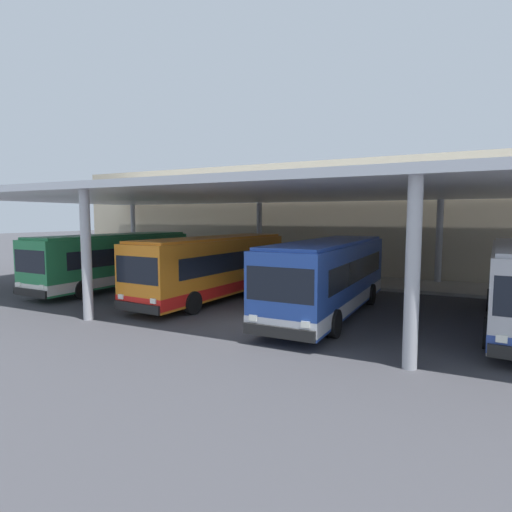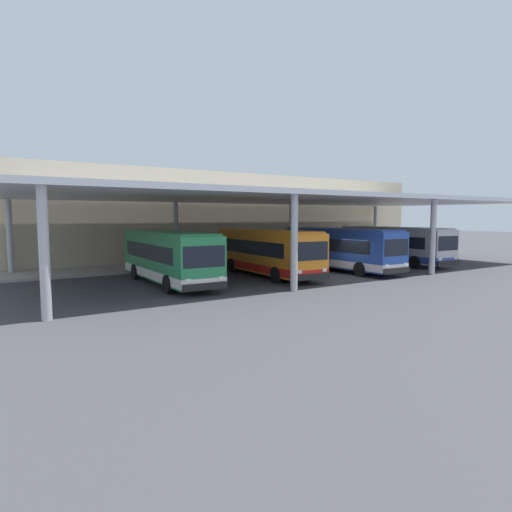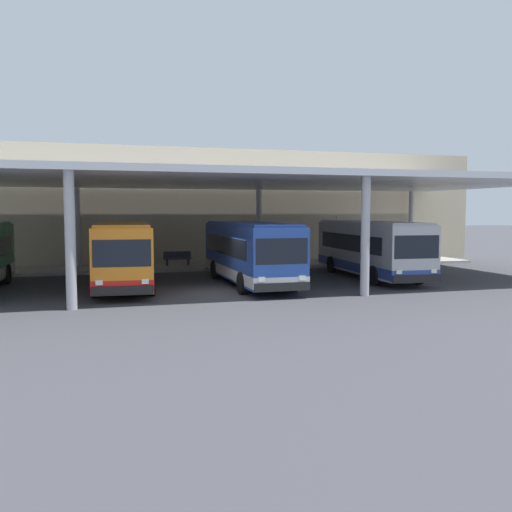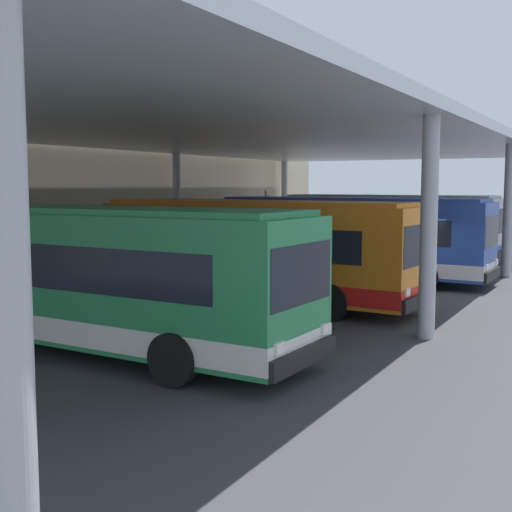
{
  "view_description": "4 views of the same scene",
  "coord_description": "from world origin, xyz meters",
  "px_view_note": "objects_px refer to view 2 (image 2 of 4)",
  "views": [
    {
      "loc": [
        7.25,
        -14.26,
        4.14
      ],
      "look_at": [
        -2.1,
        4.7,
        2.17
      ],
      "focal_mm": 28.92,
      "sensor_mm": 36.0,
      "label": 1
    },
    {
      "loc": [
        -20.96,
        -21.05,
        4.05
      ],
      "look_at": [
        -4.38,
        3.95,
        1.35
      ],
      "focal_mm": 30.64,
      "sensor_mm": 36.0,
      "label": 2
    },
    {
      "loc": [
        -5.54,
        -24.72,
        3.73
      ],
      "look_at": [
        2.58,
        2.26,
        1.48
      ],
      "focal_mm": 39.4,
      "sensor_mm": 36.0,
      "label": 3
    },
    {
      "loc": [
        -21.91,
        -6.5,
        3.63
      ],
      "look_at": [
        -3.71,
        3.48,
        1.44
      ],
      "focal_mm": 47.08,
      "sensor_mm": 36.0,
      "label": 4
    }
  ],
  "objects_px": {
    "bus_second_bay": "(266,252)",
    "bus_far_bay": "(395,245)",
    "bus_nearest_bay": "(168,257)",
    "banner_sign": "(344,237)",
    "bench_waiting": "(249,255)",
    "bus_middle_bay": "(340,249)"
  },
  "relations": [
    {
      "from": "bus_second_bay",
      "to": "bench_waiting",
      "type": "bearing_deg",
      "value": 64.74
    },
    {
      "from": "bus_nearest_bay",
      "to": "bus_second_bay",
      "type": "bearing_deg",
      "value": -1.99
    },
    {
      "from": "bus_far_bay",
      "to": "banner_sign",
      "type": "xyz_separation_m",
      "value": [
        1.4,
        7.45,
        0.32
      ]
    },
    {
      "from": "bus_middle_bay",
      "to": "banner_sign",
      "type": "distance_m",
      "value": 12.02
    },
    {
      "from": "banner_sign",
      "to": "bus_middle_bay",
      "type": "bearing_deg",
      "value": -136.44
    },
    {
      "from": "bus_second_bay",
      "to": "bus_far_bay",
      "type": "distance_m",
      "value": 13.53
    },
    {
      "from": "bus_far_bay",
      "to": "banner_sign",
      "type": "distance_m",
      "value": 7.58
    },
    {
      "from": "bus_middle_bay",
      "to": "bench_waiting",
      "type": "height_order",
      "value": "bus_middle_bay"
    },
    {
      "from": "bus_second_bay",
      "to": "banner_sign",
      "type": "distance_m",
      "value": 16.72
    },
    {
      "from": "bus_nearest_bay",
      "to": "banner_sign",
      "type": "bearing_deg",
      "value": 18.32
    },
    {
      "from": "bus_middle_bay",
      "to": "banner_sign",
      "type": "height_order",
      "value": "banner_sign"
    },
    {
      "from": "bus_second_bay",
      "to": "banner_sign",
      "type": "bearing_deg",
      "value": 26.7
    },
    {
      "from": "bus_middle_bay",
      "to": "bench_waiting",
      "type": "bearing_deg",
      "value": 103.93
    },
    {
      "from": "bench_waiting",
      "to": "bus_far_bay",
      "type": "bearing_deg",
      "value": -41.0
    },
    {
      "from": "bus_nearest_bay",
      "to": "bench_waiting",
      "type": "bearing_deg",
      "value": 36.58
    },
    {
      "from": "bus_nearest_bay",
      "to": "bus_middle_bay",
      "type": "relative_size",
      "value": 1.01
    },
    {
      "from": "bench_waiting",
      "to": "bus_nearest_bay",
      "type": "bearing_deg",
      "value": -143.42
    },
    {
      "from": "bus_nearest_bay",
      "to": "banner_sign",
      "type": "distance_m",
      "value": 23.12
    },
    {
      "from": "bus_second_bay",
      "to": "bus_far_bay",
      "type": "height_order",
      "value": "same"
    },
    {
      "from": "bus_nearest_bay",
      "to": "bus_far_bay",
      "type": "xyz_separation_m",
      "value": [
        20.55,
        -0.18,
        0.0
      ]
    },
    {
      "from": "bus_nearest_bay",
      "to": "bus_middle_bay",
      "type": "height_order",
      "value": "same"
    },
    {
      "from": "bus_second_bay",
      "to": "bus_far_bay",
      "type": "bearing_deg",
      "value": 0.28
    }
  ]
}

